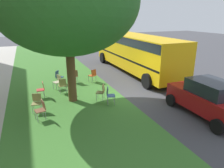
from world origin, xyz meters
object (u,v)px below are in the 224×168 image
(chair_0, at_px, (59,76))
(chair_2, at_px, (102,91))
(parked_car, at_px, (208,98))
(chair_9, at_px, (74,75))
(chair_6, at_px, (58,81))
(school_bus, at_px, (135,50))
(chair_3, at_px, (110,94))
(chair_5, at_px, (37,101))
(chair_4, at_px, (93,75))
(chair_8, at_px, (42,88))
(chair_7, at_px, (41,108))
(street_tree, at_px, (67,2))
(chair_1, at_px, (62,85))

(chair_0, xyz_separation_m, chair_2, (-3.78, -1.66, 0.00))
(parked_car, bearing_deg, chair_9, 32.75)
(chair_6, distance_m, school_bus, 6.76)
(chair_3, relative_size, school_bus, 0.08)
(chair_2, distance_m, chair_5, 3.26)
(chair_4, distance_m, chair_6, 2.45)
(chair_8, distance_m, parked_car, 8.45)
(chair_9, bearing_deg, school_bus, -77.37)
(chair_7, bearing_deg, street_tree, -46.81)
(chair_8, bearing_deg, parked_car, -127.11)
(chair_3, height_order, school_bus, school_bus)
(chair_2, height_order, chair_5, same)
(chair_0, bearing_deg, parked_car, -142.72)
(chair_6, bearing_deg, chair_7, 161.59)
(street_tree, relative_size, chair_7, 8.46)
(chair_7, bearing_deg, chair_2, -71.79)
(chair_4, xyz_separation_m, parked_car, (-6.68, -3.30, 0.32))
(chair_1, distance_m, parked_car, 7.71)
(chair_0, xyz_separation_m, chair_5, (-3.90, 1.60, 0.00))
(street_tree, xyz_separation_m, chair_5, (-0.69, 1.83, -4.41))
(chair_5, xyz_separation_m, parked_car, (-3.31, -7.09, 0.32))
(chair_0, relative_size, chair_8, 1.00)
(chair_4, bearing_deg, chair_7, 139.41)
(chair_1, bearing_deg, chair_2, -137.48)
(chair_5, bearing_deg, parked_car, -115.04)
(chair_2, relative_size, chair_6, 1.00)
(chair_1, xyz_separation_m, chair_6, (0.86, 0.14, 0.00))
(chair_6, relative_size, parked_car, 0.24)
(chair_8, xyz_separation_m, school_bus, (3.03, -7.39, 1.24))
(school_bus, bearing_deg, chair_8, 112.31)
(chair_0, relative_size, chair_2, 1.00)
(chair_6, bearing_deg, chair_9, -56.75)
(chair_3, bearing_deg, chair_2, 20.81)
(chair_8, bearing_deg, chair_3, -125.64)
(chair_8, relative_size, parked_car, 0.24)
(chair_1, relative_size, school_bus, 0.08)
(chair_8, bearing_deg, street_tree, -126.68)
(chair_9, relative_size, school_bus, 0.08)
(chair_1, xyz_separation_m, chair_7, (-2.92, 1.39, 0.00))
(chair_5, bearing_deg, chair_9, -35.38)
(chair_3, bearing_deg, chair_4, -4.67)
(chair_0, relative_size, chair_3, 1.00)
(chair_0, xyz_separation_m, chair_8, (-2.12, 1.24, 0.00))
(chair_4, xyz_separation_m, chair_9, (0.30, 1.19, 0.00))
(chair_2, distance_m, chair_6, 3.32)
(chair_6, bearing_deg, street_tree, -168.71)
(chair_2, bearing_deg, chair_7, 108.21)
(chair_4, height_order, chair_7, same)
(chair_1, bearing_deg, street_tree, -167.32)
(chair_4, relative_size, chair_6, 1.00)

